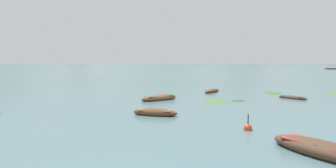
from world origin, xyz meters
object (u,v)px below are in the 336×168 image
(rowboat_5, at_px, (159,98))
(mooring_buoy, at_px, (248,128))
(rowboat_2, at_px, (155,112))
(ferry_0, at_px, (333,69))
(rowboat_6, at_px, (212,91))
(rowboat_3, at_px, (293,97))
(rowboat_0, at_px, (322,150))

(rowboat_5, bearing_deg, mooring_buoy, -57.92)
(rowboat_2, distance_m, ferry_0, 174.13)
(rowboat_6, bearing_deg, rowboat_5, -123.30)
(rowboat_2, bearing_deg, mooring_buoy, -29.78)
(rowboat_3, distance_m, rowboat_6, 9.83)
(rowboat_5, bearing_deg, rowboat_0, -58.00)
(rowboat_3, height_order, rowboat_6, rowboat_6)
(rowboat_5, bearing_deg, rowboat_6, 56.70)
(mooring_buoy, bearing_deg, rowboat_5, 122.08)
(rowboat_2, height_order, rowboat_3, rowboat_2)
(rowboat_6, relative_size, mooring_buoy, 3.79)
(rowboat_3, height_order, mooring_buoy, mooring_buoy)
(rowboat_2, distance_m, rowboat_5, 8.12)
(rowboat_0, bearing_deg, mooring_buoy, 121.74)
(ferry_0, bearing_deg, rowboat_6, -117.64)
(rowboat_5, bearing_deg, rowboat_3, 12.67)
(rowboat_3, xyz_separation_m, rowboat_5, (-13.79, -3.10, 0.10))
(rowboat_5, xyz_separation_m, mooring_buoy, (7.20, -11.48, -0.12))
(rowboat_6, distance_m, mooring_buoy, 19.81)
(rowboat_0, bearing_deg, ferry_0, 67.11)
(rowboat_0, relative_size, ferry_0, 0.49)
(rowboat_5, distance_m, mooring_buoy, 13.55)
(rowboat_0, xyz_separation_m, rowboat_3, (4.19, 18.46, -0.10))
(rowboat_0, distance_m, rowboat_6, 23.98)
(ferry_0, distance_m, mooring_buoy, 174.67)
(mooring_buoy, bearing_deg, rowboat_2, 150.22)
(rowboat_6, bearing_deg, rowboat_2, -104.60)
(rowboat_6, distance_m, ferry_0, 157.69)
(rowboat_6, xyz_separation_m, mooring_buoy, (1.78, -19.73, -0.07))
(rowboat_0, xyz_separation_m, ferry_0, (68.97, 163.31, 0.22))
(rowboat_2, relative_size, mooring_buoy, 3.31)
(rowboat_3, bearing_deg, rowboat_2, -138.56)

